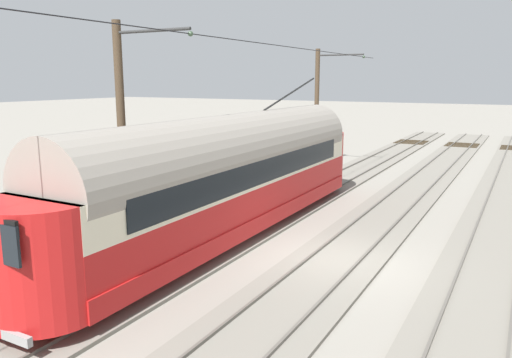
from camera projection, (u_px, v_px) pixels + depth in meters
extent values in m
plane|color=gray|center=(336.00, 261.00, 15.27)|extent=(220.00, 220.00, 0.00)
cube|color=slate|center=(484.00, 286.00, 13.31)|extent=(2.80, 80.00, 0.10)
cube|color=#59544C|center=(456.00, 278.00, 13.63)|extent=(0.07, 80.00, 0.08)
cube|color=slate|center=(336.00, 260.00, 15.26)|extent=(2.80, 80.00, 0.10)
cube|color=#59544C|center=(314.00, 253.00, 15.58)|extent=(0.07, 80.00, 0.08)
cube|color=#59544C|center=(359.00, 261.00, 14.90)|extent=(0.07, 80.00, 0.08)
cube|color=#2D2316|center=(464.00, 143.00, 42.78)|extent=(2.50, 0.24, 0.08)
cube|color=#2D2316|center=(463.00, 144.00, 42.22)|extent=(2.50, 0.24, 0.08)
cube|color=#2D2316|center=(462.00, 145.00, 41.66)|extent=(2.50, 0.24, 0.08)
cube|color=#2D2316|center=(461.00, 146.00, 41.10)|extent=(2.50, 0.24, 0.08)
cube|color=#2D2316|center=(460.00, 147.00, 40.54)|extent=(2.50, 0.24, 0.08)
cube|color=slate|center=(222.00, 240.00, 17.21)|extent=(2.80, 80.00, 0.10)
cube|color=#59544C|center=(205.00, 234.00, 17.53)|extent=(0.07, 80.00, 0.08)
cube|color=#59544C|center=(240.00, 240.00, 16.85)|extent=(0.07, 80.00, 0.08)
cube|color=#2D2316|center=(415.00, 141.00, 44.72)|extent=(2.50, 0.24, 0.08)
cube|color=#2D2316|center=(413.00, 141.00, 44.16)|extent=(2.50, 0.24, 0.08)
cube|color=#2D2316|center=(411.00, 142.00, 43.61)|extent=(2.50, 0.24, 0.08)
cube|color=#2D2316|center=(410.00, 143.00, 43.05)|extent=(2.50, 0.24, 0.08)
cube|color=#2D2316|center=(408.00, 144.00, 42.49)|extent=(2.50, 0.24, 0.08)
cube|color=red|center=(233.00, 216.00, 17.69)|extent=(2.65, 15.71, 0.55)
cube|color=red|center=(232.00, 196.00, 17.54)|extent=(2.55, 15.71, 0.95)
cube|color=beige|center=(232.00, 168.00, 17.35)|extent=(2.55, 15.71, 1.05)
cylinder|color=gray|center=(232.00, 153.00, 17.24)|extent=(2.65, 15.40, 2.65)
cylinder|color=red|center=(44.00, 257.00, 10.78)|extent=(2.55, 2.55, 2.55)
cylinder|color=red|center=(316.00, 159.00, 24.21)|extent=(2.55, 2.55, 2.55)
cube|color=black|center=(201.00, 165.00, 17.96)|extent=(0.04, 13.20, 0.80)
cube|color=black|center=(265.00, 171.00, 16.74)|extent=(0.04, 13.20, 0.80)
cylinder|color=black|center=(291.00, 93.00, 21.00)|extent=(0.07, 4.90, 1.27)
cylinder|color=black|center=(115.00, 261.00, 13.73)|extent=(0.10, 0.76, 0.76)
cylinder|color=black|center=(156.00, 271.00, 13.05)|extent=(0.10, 0.76, 0.76)
cylinder|color=black|center=(277.00, 191.00, 22.38)|extent=(0.10, 0.76, 0.76)
cylinder|color=black|center=(307.00, 194.00, 21.70)|extent=(0.10, 0.76, 0.76)
cylinder|color=#423323|center=(317.00, 109.00, 31.28)|extent=(0.28, 0.28, 7.32)
cylinder|color=#2D2D2D|center=(340.00, 55.00, 29.97)|extent=(2.88, 0.10, 0.10)
sphere|color=#334733|center=(364.00, 57.00, 29.32)|extent=(0.16, 0.16, 0.16)
cylinder|color=#423323|center=(122.00, 135.00, 16.53)|extent=(0.28, 0.28, 7.32)
cylinder|color=#2D2D2D|center=(152.00, 31.00, 15.22)|extent=(2.88, 0.10, 0.10)
sphere|color=#334733|center=(190.00, 34.00, 14.57)|extent=(0.16, 0.16, 0.16)
cylinder|color=black|center=(190.00, 34.00, 14.57)|extent=(0.03, 38.29, 0.03)
cylinder|color=black|center=(340.00, 55.00, 29.97)|extent=(2.88, 0.02, 0.02)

